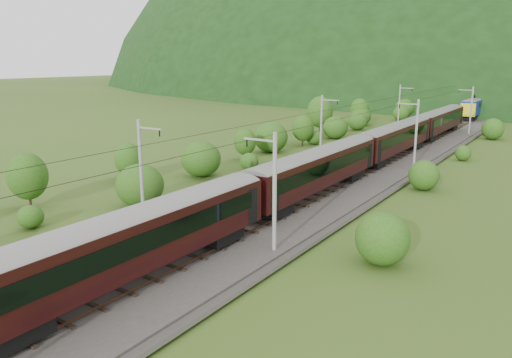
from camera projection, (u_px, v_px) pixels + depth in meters
The scene contains 14 objects.
ground at pixel (203, 236), 37.15m from camera, with size 600.00×600.00×0.00m, color #354E18.
railbed at pixel (273, 203), 45.22m from camera, with size 14.00×220.00×0.30m, color #38332D.
track_left at pixel (251, 196), 46.45m from camera, with size 2.40×220.00×0.27m.
track_right at pixel (297, 205), 43.88m from camera, with size 2.40×220.00×0.27m.
catenary_left at pixel (322, 124), 65.31m from camera, with size 2.54×192.28×8.00m.
catenary_right at pixel (416, 132), 58.74m from camera, with size 2.54×192.28×8.00m.
overhead_wires at pixel (274, 126), 43.58m from camera, with size 4.83×198.00×0.03m.
mountain_ridge at pixel (345, 78), 344.66m from camera, with size 336.00×280.00×132.00m, color black.
train at pixel (315, 163), 45.83m from camera, with size 2.95×163.93×5.13m.
hazard_post_near at pixel (423, 130), 84.92m from camera, with size 0.17×0.17×1.58m, color red.
hazard_post_far at pixel (396, 142), 72.49m from camera, with size 0.16×0.16×1.48m, color red.
signal at pixel (311, 161), 57.22m from camera, with size 0.21×0.21×1.91m.
vegetation_left at pixel (246, 143), 64.10m from camera, with size 11.60×147.43×6.51m.
vegetation_right at pixel (439, 177), 49.56m from camera, with size 6.60×106.30×3.13m.
Camera 1 is at (22.68, -27.09, 12.87)m, focal length 35.00 mm.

